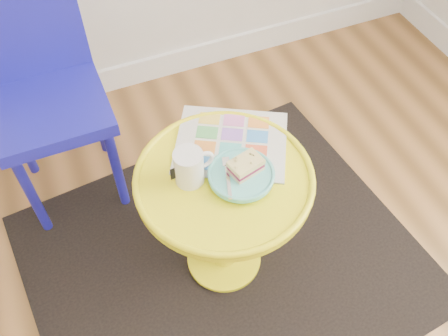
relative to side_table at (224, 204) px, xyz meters
name	(u,v)px	position (x,y,z in m)	size (l,w,h in m)	color
rug	(224,259)	(0.00, 0.00, -0.34)	(1.30, 1.10, 0.01)	black
side_table	(224,204)	(0.00, 0.00, 0.00)	(0.51, 0.51, 0.48)	yellow
chair	(41,83)	(-0.40, 0.59, 0.14)	(0.37, 0.37, 0.84)	#1A18A1
newspaper	(231,143)	(0.07, 0.11, 0.14)	(0.32, 0.27, 0.01)	silver
mug	(190,166)	(-0.09, 0.03, 0.19)	(0.12, 0.08, 0.11)	white
plate	(241,175)	(0.04, -0.03, 0.15)	(0.18, 0.18, 0.02)	#62D0C6
cake_slice	(246,166)	(0.06, -0.02, 0.18)	(0.10, 0.08, 0.04)	#D3BC8C
fork	(228,176)	(0.00, -0.02, 0.16)	(0.06, 0.14, 0.00)	silver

